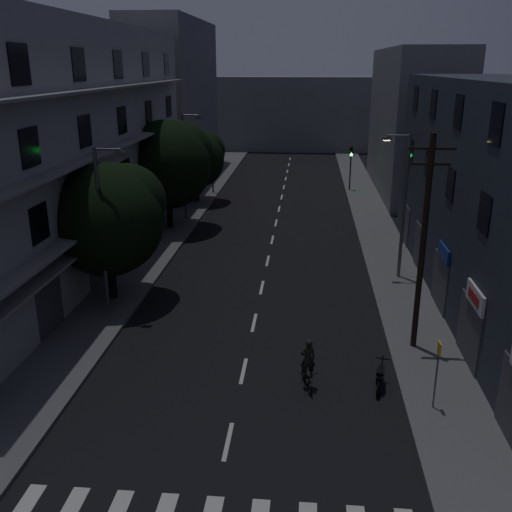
% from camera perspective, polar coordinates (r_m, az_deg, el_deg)
% --- Properties ---
extents(ground, '(160.00, 160.00, 0.00)m').
position_cam_1_polar(ground, '(40.22, 1.68, 1.84)').
color(ground, black).
rests_on(ground, ground).
extents(sidewalk_left, '(3.00, 90.00, 0.15)m').
position_cam_1_polar(sidewalk_left, '(41.32, -8.76, 2.19)').
color(sidewalk_left, '#565659').
rests_on(sidewalk_left, ground).
extents(sidewalk_right, '(3.00, 90.00, 0.15)m').
position_cam_1_polar(sidewalk_right, '(40.47, 12.35, 1.62)').
color(sidewalk_right, '#565659').
rests_on(sidewalk_right, ground).
extents(lane_markings, '(0.15, 60.50, 0.01)m').
position_cam_1_polar(lane_markings, '(46.23, 2.17, 4.07)').
color(lane_markings, beige).
rests_on(lane_markings, ground).
extents(building_left, '(7.00, 36.00, 14.00)m').
position_cam_1_polar(building_left, '(34.85, -19.37, 9.98)').
color(building_left, '#A7A7A2').
rests_on(building_left, ground).
extents(building_right, '(6.19, 28.00, 11.00)m').
position_cam_1_polar(building_right, '(29.73, 24.17, 5.12)').
color(building_right, '#2D333D').
rests_on(building_right, ground).
extents(building_far_left, '(6.00, 20.00, 16.00)m').
position_cam_1_polar(building_far_left, '(63.19, -8.18, 15.17)').
color(building_far_left, slate).
rests_on(building_far_left, ground).
extents(building_far_right, '(6.00, 20.00, 13.00)m').
position_cam_1_polar(building_far_right, '(56.51, 15.45, 12.79)').
color(building_far_right, slate).
rests_on(building_far_right, ground).
extents(building_far_end, '(24.00, 8.00, 10.00)m').
position_cam_1_polar(building_far_end, '(83.74, 3.72, 14.05)').
color(building_far_end, slate).
rests_on(building_far_end, ground).
extents(tree_near, '(5.67, 5.67, 6.99)m').
position_cam_1_polar(tree_near, '(29.21, -14.57, 3.97)').
color(tree_near, black).
rests_on(tree_near, sidewalk_left).
extents(tree_mid, '(6.35, 6.35, 7.82)m').
position_cam_1_polar(tree_mid, '(41.85, -8.77, 9.37)').
color(tree_mid, black).
rests_on(tree_mid, sidewalk_left).
extents(tree_far, '(4.98, 4.98, 6.16)m').
position_cam_1_polar(tree_far, '(50.27, -6.00, 9.82)').
color(tree_far, black).
rests_on(tree_far, sidewalk_left).
extents(traffic_signal_far_right, '(0.28, 0.37, 4.10)m').
position_cam_1_polar(traffic_signal_far_right, '(55.44, 9.47, 9.54)').
color(traffic_signal_far_right, black).
rests_on(traffic_signal_far_right, sidewalk_right).
extents(traffic_signal_far_left, '(0.28, 0.37, 4.10)m').
position_cam_1_polar(traffic_signal_far_left, '(53.72, -4.38, 9.45)').
color(traffic_signal_far_left, black).
rests_on(traffic_signal_far_left, sidewalk_left).
extents(street_lamp_left_near, '(1.51, 0.25, 8.00)m').
position_cam_1_polar(street_lamp_left_near, '(27.26, -15.02, 3.07)').
color(street_lamp_left_near, '#56585E').
rests_on(street_lamp_left_near, sidewalk_left).
extents(street_lamp_right, '(1.51, 0.25, 8.00)m').
position_cam_1_polar(street_lamp_right, '(32.24, 14.44, 5.47)').
color(street_lamp_right, slate).
rests_on(street_lamp_right, sidewalk_right).
extents(street_lamp_left_far, '(1.51, 0.25, 8.00)m').
position_cam_1_polar(street_lamp_left_far, '(44.14, -7.03, 9.34)').
color(street_lamp_left_far, '#5C5E64').
rests_on(street_lamp_left_far, sidewalk_left).
extents(utility_pole, '(1.80, 0.24, 9.00)m').
position_cam_1_polar(utility_pole, '(23.96, 16.38, 1.50)').
color(utility_pole, black).
rests_on(utility_pole, sidewalk_right).
extents(bus_stop_sign, '(0.06, 0.35, 2.52)m').
position_cam_1_polar(bus_stop_sign, '(20.81, 17.71, -10.18)').
color(bus_stop_sign, '#595B60').
rests_on(bus_stop_sign, sidewalk_right).
extents(motorcycle, '(0.61, 1.72, 1.11)m').
position_cam_1_polar(motorcycle, '(22.34, 12.30, -11.85)').
color(motorcycle, black).
rests_on(motorcycle, ground).
extents(cyclist, '(0.92, 1.66, 2.00)m').
position_cam_1_polar(cyclist, '(21.89, 5.16, -11.42)').
color(cyclist, black).
rests_on(cyclist, ground).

